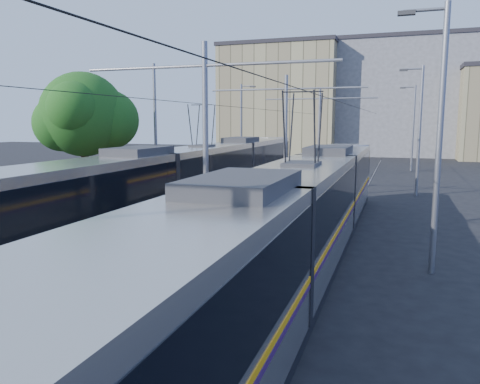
% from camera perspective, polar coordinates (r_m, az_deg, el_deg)
% --- Properties ---
extents(ground, '(160.00, 160.00, 0.00)m').
position_cam_1_polar(ground, '(10.58, -22.09, -17.96)').
color(ground, black).
rests_on(ground, ground).
extents(platform, '(4.00, 50.00, 0.30)m').
position_cam_1_polar(platform, '(25.28, 3.88, -1.64)').
color(platform, gray).
rests_on(platform, ground).
extents(tactile_strip_left, '(0.70, 50.00, 0.01)m').
position_cam_1_polar(tactile_strip_left, '(25.66, 0.75, -1.11)').
color(tactile_strip_left, gray).
rests_on(tactile_strip_left, platform).
extents(tactile_strip_right, '(0.70, 50.00, 0.01)m').
position_cam_1_polar(tactile_strip_right, '(24.92, 7.11, -1.47)').
color(tactile_strip_right, gray).
rests_on(tactile_strip_right, platform).
extents(rails, '(8.71, 70.00, 0.03)m').
position_cam_1_polar(rails, '(25.30, 3.88, -1.94)').
color(rails, gray).
rests_on(rails, ground).
extents(tram_left, '(2.43, 32.10, 5.50)m').
position_cam_1_polar(tram_left, '(25.27, -4.60, 1.92)').
color(tram_left, black).
rests_on(tram_left, ground).
extents(tram_right, '(2.43, 28.51, 5.50)m').
position_cam_1_polar(tram_right, '(14.57, 7.43, -2.42)').
color(tram_right, black).
rests_on(tram_right, ground).
extents(catenary, '(9.20, 70.00, 7.00)m').
position_cam_1_polar(catenary, '(22.14, 2.07, 8.31)').
color(catenary, gray).
rests_on(catenary, platform).
extents(street_lamps, '(15.18, 38.22, 8.00)m').
position_cam_1_polar(street_lamps, '(28.77, 6.05, 7.65)').
color(street_lamps, gray).
rests_on(street_lamps, ground).
extents(shelter, '(0.77, 1.13, 2.37)m').
position_cam_1_polar(shelter, '(19.14, 2.55, -0.70)').
color(shelter, black).
rests_on(shelter, platform).
extents(tree, '(5.01, 4.63, 7.27)m').
position_cam_1_polar(tree, '(26.92, -17.83, 8.80)').
color(tree, '#382314').
rests_on(tree, ground).
extents(building_left, '(16.32, 12.24, 15.35)m').
position_cam_1_polar(building_left, '(69.09, 5.20, 11.07)').
color(building_left, '#9A9068').
rests_on(building_left, ground).
extents(building_centre, '(18.36, 14.28, 15.77)m').
position_cam_1_polar(building_centre, '(71.12, 18.85, 10.75)').
color(building_centre, gray).
rests_on(building_centre, ground).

